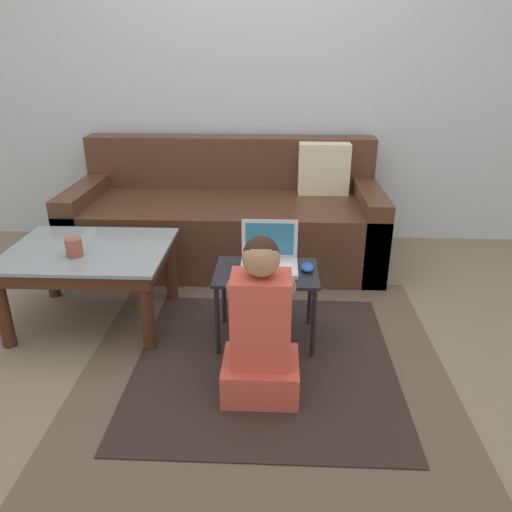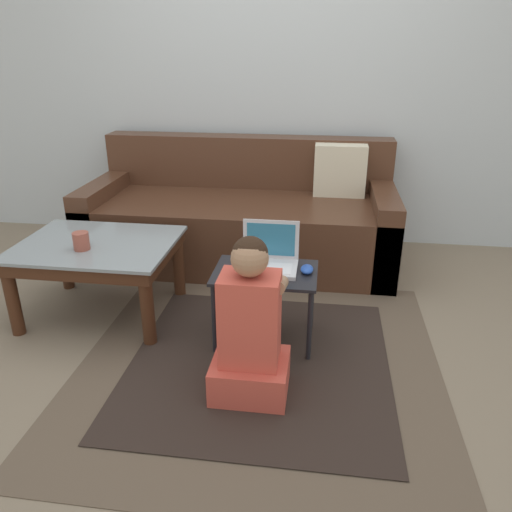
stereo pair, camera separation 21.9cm
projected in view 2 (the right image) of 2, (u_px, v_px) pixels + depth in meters
ground_plane at (242, 347)px, 2.60m from camera, size 16.00×16.00×0.00m
wall_back at (278, 74)px, 3.65m from camera, size 9.00×0.06×2.50m
area_rug at (259, 363)px, 2.46m from camera, size 1.75×1.81×0.01m
couch at (243, 219)px, 3.60m from camera, size 2.13×0.92×0.83m
coffee_table at (98, 254)px, 2.79m from camera, size 0.85×0.68×0.44m
laptop_desk at (265, 281)px, 2.53m from camera, size 0.52×0.36×0.40m
laptop at (269, 261)px, 2.53m from camera, size 0.29×0.22×0.23m
computer_mouse at (307, 269)px, 2.49m from camera, size 0.06×0.10×0.04m
person_seated at (250, 331)px, 2.14m from camera, size 0.34×0.37×0.75m
cup_on_table at (81, 241)px, 2.65m from camera, size 0.09×0.09×0.10m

